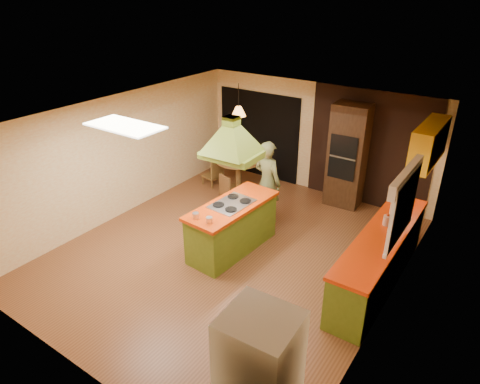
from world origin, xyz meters
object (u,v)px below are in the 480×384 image
Objects in this scene: man at (267,182)px; refrigerator at (259,383)px; wall_oven at (348,156)px; dining_table at (239,168)px; kitchen_island at (232,227)px; canister_large at (395,208)px.

man reaches higher than refrigerator.
wall_oven is 2.12× the size of dining_table.
refrigerator is at bearing -53.46° from dining_table.
kitchen_island is 1.13× the size of refrigerator.
refrigerator is at bearing -46.65° from kitchen_island.
man is 0.76× the size of wall_oven.
wall_oven reaches higher than canister_large.
kitchen_island is at bearing 100.76° from man.
canister_large is (2.50, -0.03, 0.19)m from man.
man is at bearing -125.02° from wall_oven.
canister_large is at bearing 30.70° from kitchen_island.
kitchen_island is 1.12× the size of man.
canister_large is at bearing 85.85° from refrigerator.
canister_large is (3.77, -0.87, 0.48)m from dining_table.
wall_oven is at bearing 132.38° from canister_large.
canister_large is at bearing -12.98° from dining_table.
kitchen_island is 3.69m from refrigerator.
kitchen_island is 3.10m from wall_oven.
dining_table is 4.42× the size of canister_large.
kitchen_island is 2.49m from dining_table.
wall_oven reaches higher than kitchen_island.
man is 1.61× the size of dining_table.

